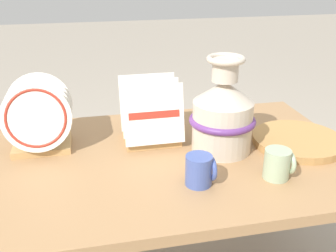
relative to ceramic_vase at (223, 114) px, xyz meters
name	(u,v)px	position (x,y,z in m)	size (l,w,h in m)	color
display_table	(168,172)	(-0.19, -0.01, -0.20)	(1.29, 0.83, 0.59)	#9E754C
ceramic_vase	(223,114)	(0.00, 0.00, 0.00)	(0.23, 0.23, 0.33)	beige
dish_rack_round_plates	(39,121)	(-0.62, 0.14, -0.03)	(0.23, 0.19, 0.25)	tan
dish_rack_square_plates	(151,121)	(-0.23, 0.12, -0.06)	(0.21, 0.18, 0.23)	tan
wicker_charger_stack	(298,140)	(0.29, -0.02, -0.12)	(0.33, 0.33, 0.03)	#AD7F47
mug_sage_glaze	(278,164)	(0.11, -0.22, -0.09)	(0.09, 0.08, 0.09)	#9EB28E
mug_cobalt_glaze	(200,170)	(-0.14, -0.20, -0.09)	(0.09, 0.08, 0.09)	#42569E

